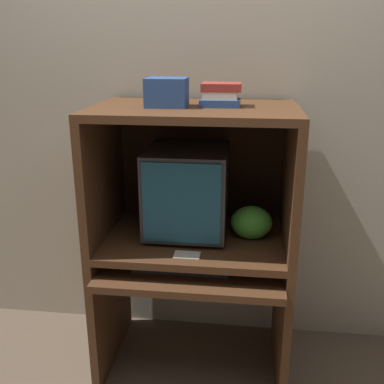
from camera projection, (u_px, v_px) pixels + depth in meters
wall_back at (203, 116)px, 2.45m from camera, size 6.00×0.06×2.60m
desk_base at (193, 300)px, 2.33m from camera, size 0.96×0.70×0.65m
desk_monitor_shelf at (195, 241)px, 2.28m from camera, size 0.96×0.64×0.10m
hutch_upper at (196, 152)px, 2.17m from camera, size 0.96×0.64×0.65m
crt_monitor at (187, 190)px, 2.25m from camera, size 0.40×0.42×0.44m
keyboard at (181, 266)px, 2.15m from camera, size 0.45×0.16×0.03m
mouse at (242, 267)px, 2.14m from camera, size 0.06×0.04×0.03m
snack_bag at (251, 222)px, 2.22m from camera, size 0.20×0.15×0.17m
book_stack at (221, 95)px, 2.04m from camera, size 0.18×0.14×0.10m
paper_card at (187, 255)px, 2.06m from camera, size 0.12×0.08×0.00m
storage_box at (167, 92)px, 2.03m from camera, size 0.18×0.16×0.13m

